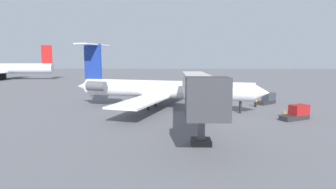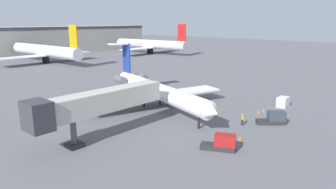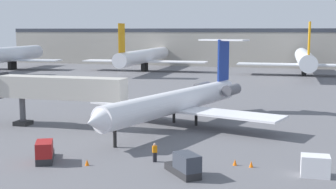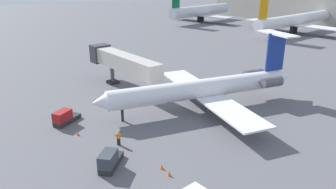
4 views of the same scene
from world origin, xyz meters
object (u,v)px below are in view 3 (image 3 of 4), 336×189
at_px(traffic_cone_far, 251,164).
at_px(parked_airliner_west_mid, 144,56).
at_px(cargo_container_uld, 315,166).
at_px(parked_airliner_centre, 305,59).
at_px(regional_jet, 181,100).
at_px(baggage_tug_lead, 45,152).
at_px(ground_crew_marshaller, 155,152).
at_px(baggage_tug_trailing, 185,166).
at_px(parked_airliner_west_end, 11,54).
at_px(traffic_cone_near, 235,162).
at_px(traffic_cone_mid, 87,162).
at_px(jet_bridge, 43,88).

xyz_separation_m(traffic_cone_far, parked_airliner_west_mid, (-38.96, 84.56, 3.89)).
height_order(cargo_container_uld, parked_airliner_west_mid, parked_airliner_west_mid).
bearing_deg(parked_airliner_centre, parked_airliner_west_mid, 178.72).
bearing_deg(regional_jet, traffic_cone_far, -55.94).
bearing_deg(baggage_tug_lead, ground_crew_marshaller, 15.67).
distance_m(ground_crew_marshaller, parked_airliner_centre, 85.36).
distance_m(baggage_tug_lead, cargo_container_uld, 23.04).
relative_size(baggage_tug_trailing, parked_airliner_west_end, 0.11).
relative_size(ground_crew_marshaller, baggage_tug_lead, 0.40).
bearing_deg(parked_airliner_west_end, regional_jet, -43.18).
bearing_deg(traffic_cone_near, parked_airliner_west_mid, 113.99).
xyz_separation_m(baggage_tug_lead, parked_airliner_west_mid, (-21.19, 87.93, 3.33)).
relative_size(traffic_cone_far, parked_airliner_west_mid, 0.01).
bearing_deg(baggage_tug_lead, cargo_container_uld, 5.79).
height_order(traffic_cone_near, traffic_cone_far, same).
bearing_deg(parked_airliner_west_mid, baggage_tug_trailing, -68.90).
xyz_separation_m(cargo_container_uld, traffic_cone_mid, (-18.79, -2.39, -0.58)).
height_order(cargo_container_uld, traffic_cone_mid, cargo_container_uld).
bearing_deg(traffic_cone_near, ground_crew_marshaller, -172.67).
relative_size(jet_bridge, parked_airliner_centre, 0.46).
height_order(ground_crew_marshaller, cargo_container_uld, cargo_container_uld).
relative_size(cargo_container_uld, parked_airliner_west_end, 0.07).
bearing_deg(cargo_container_uld, parked_airliner_west_mid, 117.26).
height_order(traffic_cone_near, parked_airliner_west_end, parked_airliner_west_end).
height_order(jet_bridge, ground_crew_marshaller, jet_bridge).
bearing_deg(baggage_tug_lead, parked_airliner_west_mid, 103.55).
bearing_deg(jet_bridge, cargo_container_uld, -19.54).
bearing_deg(ground_crew_marshaller, traffic_cone_far, 5.03).
xyz_separation_m(baggage_tug_trailing, parked_airliner_centre, (9.25, 87.43, 3.43)).
bearing_deg(regional_jet, parked_airliner_west_mid, 112.50).
height_order(regional_jet, traffic_cone_far, regional_jet).
xyz_separation_m(cargo_container_uld, parked_airliner_west_end, (-83.45, 80.03, 3.59)).
bearing_deg(jet_bridge, parked_airliner_west_mid, 99.95).
relative_size(jet_bridge, traffic_cone_mid, 33.80).
height_order(ground_crew_marshaller, traffic_cone_far, ground_crew_marshaller).
distance_m(regional_jet, traffic_cone_mid, 19.03).
height_order(jet_bridge, cargo_container_uld, jet_bridge).
distance_m(jet_bridge, traffic_cone_far, 28.08).
bearing_deg(ground_crew_marshaller, jet_bridge, 148.56).
relative_size(baggage_tug_trailing, parked_airliner_west_mid, 0.09).
bearing_deg(traffic_cone_near, regional_jet, 120.48).
bearing_deg(baggage_tug_lead, traffic_cone_mid, -0.90).
bearing_deg(parked_airliner_centre, jet_bridge, -112.36).
xyz_separation_m(traffic_cone_mid, parked_airliner_centre, (18.05, 87.03, 3.99)).
relative_size(ground_crew_marshaller, traffic_cone_far, 3.07).
xyz_separation_m(traffic_cone_near, parked_airliner_west_mid, (-37.55, 84.40, 3.89)).
relative_size(traffic_cone_mid, parked_airliner_west_end, 0.02).
bearing_deg(parked_airliner_west_end, ground_crew_marshaller, -48.74).
height_order(regional_jet, traffic_cone_mid, regional_jet).
relative_size(jet_bridge, traffic_cone_far, 33.80).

